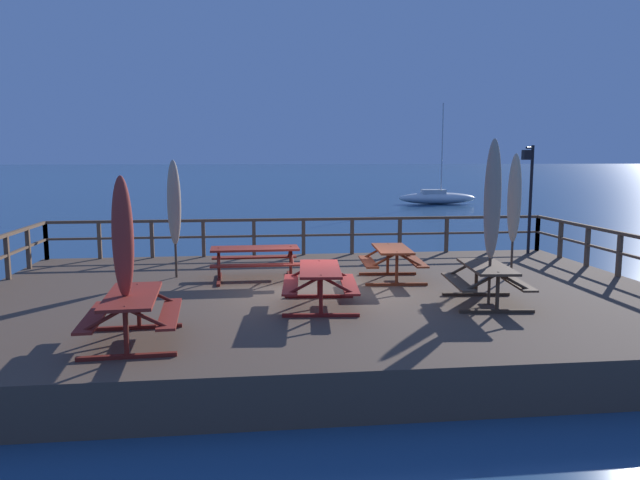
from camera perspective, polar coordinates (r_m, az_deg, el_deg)
name	(u,v)px	position (r m, az deg, el deg)	size (l,w,h in m)	color
ground_plane	(324,325)	(13.28, 0.39, -8.04)	(600.00, 600.00, 0.00)	navy
wooden_deck	(324,308)	(13.18, 0.39, -6.42)	(14.77, 9.99, 0.77)	brown
railing_waterside_far	(303,230)	(17.72, -1.57, 0.93)	(14.57, 0.10, 1.09)	brown
railing_side_right	(638,251)	(15.60, 27.79, -0.95)	(0.10, 9.79, 1.09)	brown
picnic_table_back_left	(392,257)	(14.19, 6.82, -1.60)	(1.51, 1.71, 0.78)	#993819
picnic_table_front_left	(255,256)	(14.22, -6.15, -1.51)	(2.06, 1.43, 0.78)	maroon
picnic_table_mid_centre	(320,278)	(11.58, -0.01, -3.63)	(1.57, 1.99, 0.78)	maroon
picnic_table_back_right	(487,276)	(12.26, 15.43, -3.30)	(1.57, 1.90, 0.78)	brown
picnic_table_mid_left	(132,308)	(9.81, -17.28, -6.10)	(1.50, 1.96, 0.78)	maroon
patio_umbrella_tall_back_left	(514,199)	(15.13, 17.85, 3.72)	(0.32, 0.32, 2.95)	#4C3828
patio_umbrella_tall_mid_left	(174,203)	(14.68, -13.59, 3.38)	(0.32, 0.32, 2.79)	#4C3828
patio_umbrella_short_front	(492,200)	(12.03, 15.94, 3.62)	(0.32, 0.32, 3.21)	#4C3828
patio_umbrella_short_mid	(123,238)	(9.55, -18.08, 0.16)	(0.32, 0.32, 2.59)	#4C3828
lamp_post_hooked	(529,183)	(18.71, 19.10, 5.11)	(0.53, 0.54, 3.20)	black
sailboat_distant	(437,197)	(48.00, 10.95, 3.96)	(6.10, 2.08, 7.72)	white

